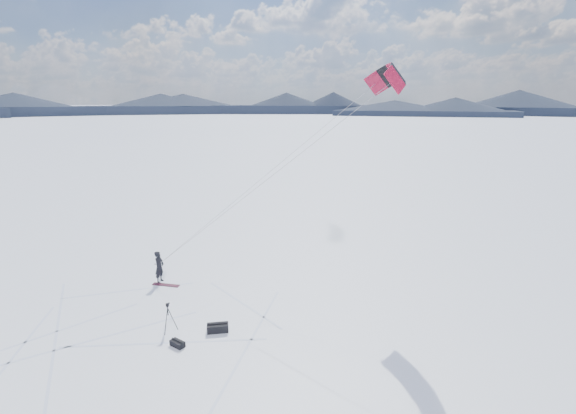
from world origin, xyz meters
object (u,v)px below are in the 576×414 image
(snowkiter, at_px, (161,282))
(snowboard, at_px, (166,285))
(gear_bag_b, at_px, (177,343))
(tripod, at_px, (168,313))
(gear_bag_a, at_px, (218,328))

(snowkiter, distance_m, snowboard, 0.65)
(gear_bag_b, bearing_deg, tripod, 154.13)
(tripod, bearing_deg, snowkiter, 96.96)
(snowkiter, bearing_deg, gear_bag_b, -144.91)
(snowboard, height_order, tripod, tripod)
(gear_bag_a, relative_size, gear_bag_b, 1.45)
(tripod, height_order, gear_bag_b, tripod)
(snowboard, bearing_deg, gear_bag_b, -57.54)
(snowkiter, xyz_separation_m, gear_bag_a, (5.68, -3.93, 0.19))
(snowkiter, distance_m, gear_bag_a, 6.91)
(snowkiter, bearing_deg, tripod, -146.61)
(snowkiter, height_order, gear_bag_b, snowkiter)
(gear_bag_a, height_order, gear_bag_b, gear_bag_a)
(snowboard, relative_size, gear_bag_a, 1.50)
(gear_bag_a, bearing_deg, gear_bag_b, -151.42)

